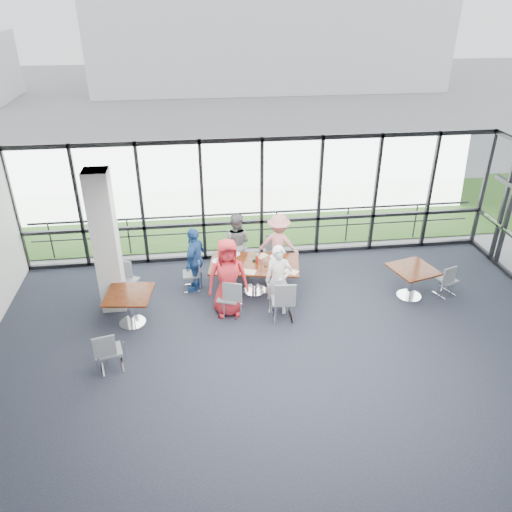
{
  "coord_description": "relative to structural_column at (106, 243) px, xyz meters",
  "views": [
    {
      "loc": [
        -1.64,
        -6.73,
        6.34
      ],
      "look_at": [
        -0.41,
        2.94,
        1.1
      ],
      "focal_mm": 35.0,
      "sensor_mm": 36.0,
      "label": 1
    }
  ],
  "objects": [
    {
      "name": "chair_main_end",
      "position": [
        1.73,
        0.52,
        -1.19
      ],
      "size": [
        0.42,
        0.42,
        0.82
      ],
      "primitive_type": null,
      "rotation": [
        0.0,
        0.0,
        -1.54
      ],
      "color": "gray",
      "rests_on": "ground"
    },
    {
      "name": "plate_nr",
      "position": [
        3.67,
        -0.27,
        -0.84
      ],
      "size": [
        0.24,
        0.24,
        0.01
      ],
      "primitive_type": "cylinder",
      "color": "white",
      "rests_on": "main_table"
    },
    {
      "name": "tumbler_a",
      "position": [
        2.86,
        0.01,
        -0.78
      ],
      "size": [
        0.07,
        0.07,
        0.14
      ],
      "primitive_type": "cylinder",
      "color": "white",
      "rests_on": "main_table"
    },
    {
      "name": "floor",
      "position": [
        3.6,
        -3.0,
        -1.61
      ],
      "size": [
        12.0,
        10.0,
        0.02
      ],
      "primitive_type": "cube",
      "color": "#1E202B",
      "rests_on": "ground"
    },
    {
      "name": "diner_near_right",
      "position": [
        3.6,
        -0.67,
        -0.8
      ],
      "size": [
        0.66,
        0.54,
        1.6
      ],
      "primitive_type": "imported",
      "rotation": [
        0.0,
        0.0,
        -0.2
      ],
      "color": "white",
      "rests_on": "ground"
    },
    {
      "name": "chair_spare_r",
      "position": [
        7.6,
        -0.48,
        -1.2
      ],
      "size": [
        0.5,
        0.5,
        0.79
      ],
      "primitive_type": null,
      "rotation": [
        0.0,
        0.0,
        0.36
      ],
      "color": "gray",
      "rests_on": "ground"
    },
    {
      "name": "side_table_left",
      "position": [
        0.44,
        -0.72,
        -0.95
      ],
      "size": [
        1.06,
        1.06,
        0.75
      ],
      "rotation": [
        0.0,
        0.0,
        -0.13
      ],
      "color": "#3A1008",
      "rests_on": "ground"
    },
    {
      "name": "plate_fl",
      "position": [
        2.78,
        0.74,
        -0.84
      ],
      "size": [
        0.27,
        0.27,
        0.01
      ],
      "primitive_type": "cylinder",
      "color": "white",
      "rests_on": "main_table"
    },
    {
      "name": "chair_main_fr",
      "position": [
        3.85,
        1.24,
        -1.17
      ],
      "size": [
        0.45,
        0.45,
        0.86
      ],
      "primitive_type": null,
      "rotation": [
        0.0,
        0.0,
        3.06
      ],
      "color": "gray",
      "rests_on": "ground"
    },
    {
      "name": "exit_door",
      "position": [
        9.6,
        0.75,
        -0.55
      ],
      "size": [
        0.12,
        1.6,
        2.1
      ],
      "primitive_type": "cube",
      "color": "black",
      "rests_on": "ground"
    },
    {
      "name": "ceiling",
      "position": [
        3.6,
        -3.0,
        1.6
      ],
      "size": [
        12.0,
        10.0,
        0.04
      ],
      "primitive_type": "cube",
      "color": "white",
      "rests_on": "ground"
    },
    {
      "name": "menu_b",
      "position": [
        3.96,
        -0.25,
        -0.85
      ],
      "size": [
        0.39,
        0.37,
        0.0
      ],
      "primitive_type": "cube",
      "rotation": [
        0.0,
        0.0,
        -0.68
      ],
      "color": "white",
      "rests_on": "main_table"
    },
    {
      "name": "guard_rail",
      "position": [
        3.6,
        2.6,
        -1.1
      ],
      "size": [
        12.0,
        0.06,
        0.06
      ],
      "primitive_type": "cylinder",
      "rotation": [
        0.0,
        1.57,
        0.0
      ],
      "color": "#2D2D33",
      "rests_on": "ground"
    },
    {
      "name": "diner_end",
      "position": [
        1.84,
        0.5,
        -0.8
      ],
      "size": [
        0.84,
        1.06,
        1.6
      ],
      "primitive_type": "imported",
      "rotation": [
        0.0,
        0.0,
        -1.97
      ],
      "color": "#244F94",
      "rests_on": "ground"
    },
    {
      "name": "plate_end",
      "position": [
        2.35,
        0.44,
        -0.84
      ],
      "size": [
        0.27,
        0.27,
        0.01
      ],
      "primitive_type": "cylinder",
      "color": "white",
      "rests_on": "main_table"
    },
    {
      "name": "green_bottle",
      "position": [
        3.24,
        0.27,
        -0.75
      ],
      "size": [
        0.05,
        0.05,
        0.2
      ],
      "primitive_type": "cylinder",
      "color": "#1E7B2D",
      "rests_on": "main_table"
    },
    {
      "name": "diner_far_left",
      "position": [
        2.85,
        1.22,
        -0.81
      ],
      "size": [
        0.88,
        0.7,
        1.58
      ],
      "primitive_type": "imported",
      "rotation": [
        0.0,
        0.0,
        2.81
      ],
      "color": "slate",
      "rests_on": "ground"
    },
    {
      "name": "diner_far_right",
      "position": [
        3.9,
        1.05,
        -0.82
      ],
      "size": [
        1.13,
        0.85,
        1.57
      ],
      "primitive_type": "imported",
      "rotation": [
        0.0,
        0.0,
        2.78
      ],
      "color": "pink",
      "rests_on": "ground"
    },
    {
      "name": "menu_c",
      "position": [
        3.41,
        0.57,
        -0.85
      ],
      "size": [
        0.34,
        0.32,
        0.0
      ],
      "primitive_type": "cube",
      "rotation": [
        0.0,
        0.0,
        0.63
      ],
      "color": "white",
      "rests_on": "main_table"
    },
    {
      "name": "hangar_main",
      "position": [
        7.6,
        29.0,
        1.4
      ],
      "size": [
        24.0,
        10.0,
        6.0
      ],
      "primitive_type": "cube",
      "color": "silver",
      "rests_on": "ground"
    },
    {
      "name": "structural_column",
      "position": [
        0.0,
        0.0,
        0.0
      ],
      "size": [
        0.5,
        0.5,
        3.2
      ],
      "primitive_type": "cube",
      "color": "silver",
      "rests_on": "ground"
    },
    {
      "name": "main_table",
      "position": [
        3.19,
        0.24,
        -0.97
      ],
      "size": [
        2.2,
        1.46,
        0.75
      ],
      "rotation": [
        0.0,
        0.0,
        -0.17
      ],
      "color": "#3A1008",
      "rests_on": "ground"
    },
    {
      "name": "menu_a",
      "position": [
        3.01,
        -0.14,
        -0.85
      ],
      "size": [
        0.39,
        0.33,
        0.0
      ],
      "primitive_type": "cube",
      "rotation": [
        0.0,
        0.0,
        -0.38
      ],
      "color": "white",
      "rests_on": "main_table"
    },
    {
      "name": "tumbler_b",
      "position": [
        3.43,
        0.05,
        -0.79
      ],
      "size": [
        0.06,
        0.06,
        0.13
      ],
      "primitive_type": "cylinder",
      "color": "white",
      "rests_on": "main_table"
    },
    {
      "name": "curtain_wall_back",
      "position": [
        3.6,
        2.0,
        0.0
      ],
      "size": [
        12.0,
        0.1,
        3.2
      ],
      "primitive_type": "cube",
      "color": "white",
      "rests_on": "ground"
    },
    {
      "name": "chair_main_nl",
      "position": [
        2.52,
        -0.67,
        -1.15
      ],
      "size": [
        0.56,
        0.56,
        0.9
      ],
      "primitive_type": null,
      "rotation": [
        0.0,
        0.0,
        -0.34
      ],
      "color": "gray",
      "rests_on": "ground"
    },
    {
      "name": "tumbler_d",
      "position": [
        2.5,
        0.22,
        -0.78
      ],
      "size": [
        0.07,
        0.07,
        0.13
      ],
      "primitive_type": "cylinder",
      "color": "white",
      "rests_on": "main_table"
    },
    {
      "name": "side_table_right",
      "position": [
        6.74,
        -0.46,
        -0.96
      ],
      "size": [
        1.13,
        1.13,
        0.75
      ],
      "rotation": [
        0.0,
        0.0,
        0.27
      ],
      "color": "#3A1008",
      "rests_on": "ground"
    },
    {
      "name": "plate_nl",
      "position": [
        2.63,
        -0.0,
        -0.84
      ],
      "size": [
        0.26,
        0.26,
        0.01
      ],
      "primitive_type": "cylinder",
      "color": "white",
      "rests_on": "main_table"
    },
    {
      "name": "apron",
      "position": [
        3.6,
        7.0,
        -1.62
      ],
      "size": [
        80.0,
        70.0,
        0.02
      ],
      "primitive_type": "cube",
      "color": "gray",
      "rests_on": "ground"
    },
    {
      "name": "condiment_caddy",
      "position": [
        3.21,
        0.34,
        -0.83
      ],
      "size": [
        0.1,
        0.07,
        0.04
      ],
      "primitive_type": "cube",
      "color": "black",
      "rests_on": "main_table"
    },
    {
      "name": "chair_main_nr",
      "position": [
        3.65,
        -0.95,
        -1.13
      ],
      "size": [
        0.5,
        0.5,
        0.95
      ],
      "primitive_type": null,
      "rotation": [
        0.0,
        0.0,
        -0.07
      ],
      "color": "gray",
      "rests_on": "ground"
    },
    {
      "name": "grass_strip",
      "position": [
        3.6,
        5.0,
        -1.59
      ],
      "size": [
        80.0,
        5.0,
        0.01
      ],
      "primitive_type": "cube",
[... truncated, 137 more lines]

